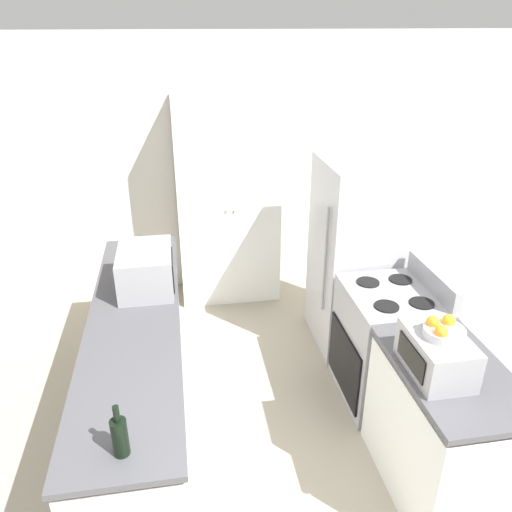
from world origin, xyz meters
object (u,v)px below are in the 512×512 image
object	(u,v)px
wine_bottle	(120,436)
microwave	(146,269)
toaster_oven	(436,354)
fruit_bowl	(443,330)
stove	(387,344)
pantry_cabinet	(228,202)
refrigerator	(358,256)

from	to	relation	value
wine_bottle	microwave	bearing A→B (deg)	87.43
wine_bottle	toaster_oven	distance (m)	1.69
fruit_bowl	toaster_oven	bearing A→B (deg)	-177.89
stove	fruit_bowl	size ratio (longest dim) A/B	4.83
stove	toaster_oven	world-z (taller)	toaster_oven
stove	wine_bottle	size ratio (longest dim) A/B	3.94
wine_bottle	toaster_oven	size ratio (longest dim) A/B	0.62
toaster_oven	fruit_bowl	bearing A→B (deg)	2.11
stove	microwave	xyz separation A→B (m)	(-1.74, 0.37, 0.60)
microwave	fruit_bowl	world-z (taller)	fruit_bowl
pantry_cabinet	stove	world-z (taller)	pantry_cabinet
pantry_cabinet	fruit_bowl	world-z (taller)	pantry_cabinet
refrigerator	toaster_oven	xyz separation A→B (m)	(-0.17, -1.66, 0.19)
stove	toaster_oven	size ratio (longest dim) A/B	2.44
pantry_cabinet	stove	distance (m)	2.13
stove	toaster_oven	distance (m)	1.05
pantry_cabinet	toaster_oven	xyz separation A→B (m)	(0.84, -2.67, -0.01)
pantry_cabinet	refrigerator	xyz separation A→B (m)	(1.01, -1.01, -0.20)
fruit_bowl	refrigerator	bearing A→B (deg)	84.48
wine_bottle	stove	bearing A→B (deg)	33.00
microwave	wine_bottle	xyz separation A→B (m)	(-0.07, -1.55, -0.05)
microwave	fruit_bowl	xyz separation A→B (m)	(1.61, -1.24, 0.13)
pantry_cabinet	toaster_oven	world-z (taller)	pantry_cabinet
refrigerator	fruit_bowl	distance (m)	1.70
pantry_cabinet	microwave	bearing A→B (deg)	-117.92
stove	refrigerator	bearing A→B (deg)	88.13
stove	microwave	world-z (taller)	microwave
stove	microwave	bearing A→B (deg)	167.87
pantry_cabinet	microwave	size ratio (longest dim) A/B	3.90
microwave	wine_bottle	bearing A→B (deg)	-92.57
refrigerator	microwave	world-z (taller)	refrigerator
pantry_cabinet	toaster_oven	distance (m)	2.80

